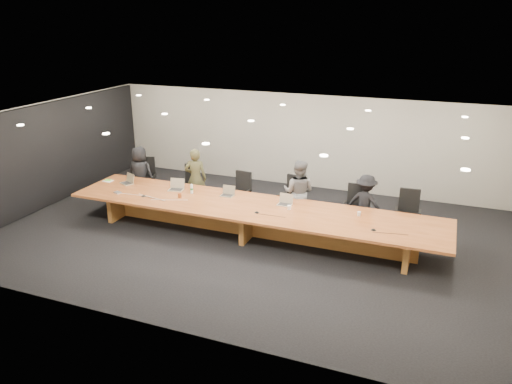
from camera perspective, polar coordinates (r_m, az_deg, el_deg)
ground at (r=11.98m, az=-0.53°, el=-4.96°), size 12.00×12.00×0.00m
back_wall at (r=15.10m, az=5.17°, el=5.85°), size 12.00×0.02×2.80m
left_wall_panel at (r=14.68m, az=-22.65°, el=3.86°), size 0.08×7.84×2.74m
conference_table at (r=11.77m, az=-0.53°, el=-2.66°), size 9.00×1.80×0.75m
chair_far_left at (r=14.53m, az=-12.60°, el=1.57°), size 0.74×0.74×1.18m
chair_left at (r=13.79m, az=-7.82°, el=0.74°), size 0.66×0.66×1.12m
chair_mid_left at (r=13.21m, az=-1.87°, el=-0.01°), size 0.61×0.61×1.09m
chair_mid_right at (r=12.58m, az=3.90°, el=-0.83°), size 0.76×0.76×1.19m
chair_right at (r=12.39m, az=11.24°, el=-1.70°), size 0.58×0.58×1.11m
chair_far_right at (r=12.25m, az=16.95°, el=-2.37°), size 0.61×0.61×1.14m
person_a at (r=14.36m, az=-13.07°, el=2.08°), size 0.81×0.58×1.55m
person_b at (r=13.54m, az=-6.91°, el=1.57°), size 0.69×0.55×1.64m
person_c at (r=12.41m, az=4.90°, el=-0.02°), size 0.80×0.63×1.65m
person_d at (r=12.24m, az=12.39°, el=-1.27°), size 1.02×0.72×1.43m
laptop_a at (r=13.61m, az=-14.61°, el=1.46°), size 0.41×0.37×0.27m
laptop_b at (r=12.84m, az=-9.17°, el=0.81°), size 0.41×0.33×0.29m
laptop_c at (r=12.30m, az=-3.33°, el=0.09°), size 0.32×0.24×0.25m
laptop_d at (r=11.71m, az=3.29°, el=-0.92°), size 0.34×0.25×0.26m
water_bottle at (r=12.59m, az=-7.37°, el=0.35°), size 0.08×0.08×0.22m
amber_mug at (r=12.35m, az=-8.71°, el=-0.38°), size 0.12×0.12×0.11m
paper_cup_near at (r=11.48m, az=3.81°, el=-1.78°), size 0.10×0.10×0.10m
paper_cup_far at (r=11.35m, az=11.70°, el=-2.45°), size 0.10×0.10×0.09m
notepad at (r=13.99m, az=-16.56°, el=1.22°), size 0.25×0.21×0.01m
lime_gadget at (r=14.01m, az=-16.56°, el=1.32°), size 0.17×0.12×0.02m
av_box at (r=13.00m, az=-15.55°, el=-0.05°), size 0.21×0.18×0.03m
mic_left at (r=12.61m, az=-12.73°, el=-0.42°), size 0.14×0.14×0.03m
mic_center at (r=11.30m, az=0.09°, el=-2.30°), size 0.13×0.13×0.03m
mic_right at (r=10.69m, az=13.29°, el=-4.19°), size 0.12×0.12×0.03m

